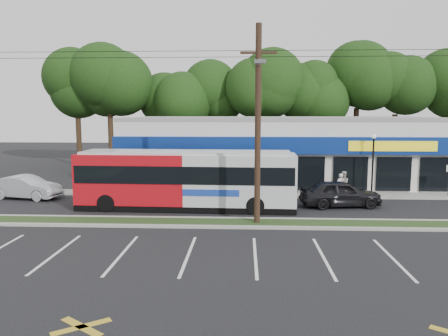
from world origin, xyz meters
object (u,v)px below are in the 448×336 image
at_px(metrobus, 186,178).
at_px(lamp_post, 373,158).
at_px(car_silver, 26,187).
at_px(pedestrian_b, 343,184).
at_px(car_dark, 340,193).
at_px(pedestrian_a, 340,186).
at_px(utility_pole, 255,118).

bearing_deg(metrobus, lamp_post, 21.46).
distance_m(lamp_post, car_silver, 23.28).
height_order(lamp_post, metrobus, lamp_post).
distance_m(car_silver, pedestrian_b, 21.19).
relative_size(metrobus, car_dark, 2.68).
distance_m(lamp_post, metrobus, 12.85).
bearing_deg(lamp_post, pedestrian_a, -168.78).
xyz_separation_m(utility_pole, car_dark, (5.34, 4.57, -4.59)).
height_order(metrobus, pedestrian_a, metrobus).
distance_m(metrobus, pedestrian_a, 10.63).
relative_size(lamp_post, pedestrian_b, 2.39).
bearing_deg(car_silver, pedestrian_a, -75.61).
xyz_separation_m(metrobus, car_dark, (9.25, 1.00, -1.01)).
bearing_deg(pedestrian_b, utility_pole, 40.83).
xyz_separation_m(lamp_post, car_silver, (-23.13, -1.80, -1.90)).
relative_size(utility_pole, pedestrian_a, 30.57).
bearing_deg(utility_pole, car_dark, 40.57).
bearing_deg(metrobus, pedestrian_a, 23.25).
bearing_deg(pedestrian_a, utility_pole, 21.32).
height_order(car_silver, pedestrian_a, pedestrian_a).
relative_size(utility_pole, metrobus, 3.87).
bearing_deg(pedestrian_b, car_dark, 64.57).
xyz_separation_m(car_dark, car_silver, (-20.31, 1.50, -0.05)).
height_order(car_dark, car_silver, car_dark).
height_order(lamp_post, car_dark, lamp_post).
bearing_deg(utility_pole, lamp_post, 43.95).
xyz_separation_m(lamp_post, pedestrian_a, (-2.23, -0.44, -1.85)).
height_order(car_silver, pedestrian_b, pedestrian_b).
distance_m(lamp_post, pedestrian_b, 2.69).
height_order(car_dark, pedestrian_a, car_dark).
bearing_deg(car_silver, lamp_post, -74.87).
distance_m(lamp_post, car_dark, 4.72).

